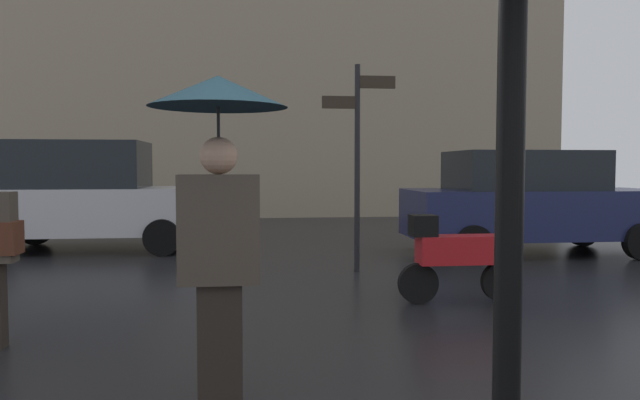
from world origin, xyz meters
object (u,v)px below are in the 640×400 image
(pedestrian_with_umbrella, at_px, (219,172))
(parked_car_right, at_px, (531,202))
(parked_scooter, at_px, (456,254))
(street_signpost, at_px, (358,147))
(parked_car_left, at_px, (90,196))

(pedestrian_with_umbrella, height_order, parked_car_right, pedestrian_with_umbrella)
(parked_scooter, xyz_separation_m, street_signpost, (-0.76, 2.12, 1.28))
(parked_scooter, distance_m, street_signpost, 2.60)
(parked_car_left, relative_size, street_signpost, 1.38)
(parked_scooter, height_order, parked_car_left, parked_car_left)
(parked_car_right, bearing_deg, parked_car_left, -19.03)
(parked_car_left, height_order, parked_car_right, parked_car_left)
(parked_scooter, height_order, parked_car_right, parked_car_right)
(parked_car_right, xyz_separation_m, street_signpost, (-3.39, -1.46, 0.91))
(parked_scooter, relative_size, parked_car_right, 0.32)
(pedestrian_with_umbrella, distance_m, parked_car_right, 8.25)
(parked_car_left, height_order, street_signpost, street_signpost)
(street_signpost, bearing_deg, parked_car_right, 23.27)
(pedestrian_with_umbrella, bearing_deg, street_signpost, 178.22)
(street_signpost, bearing_deg, parked_car_left, 147.69)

